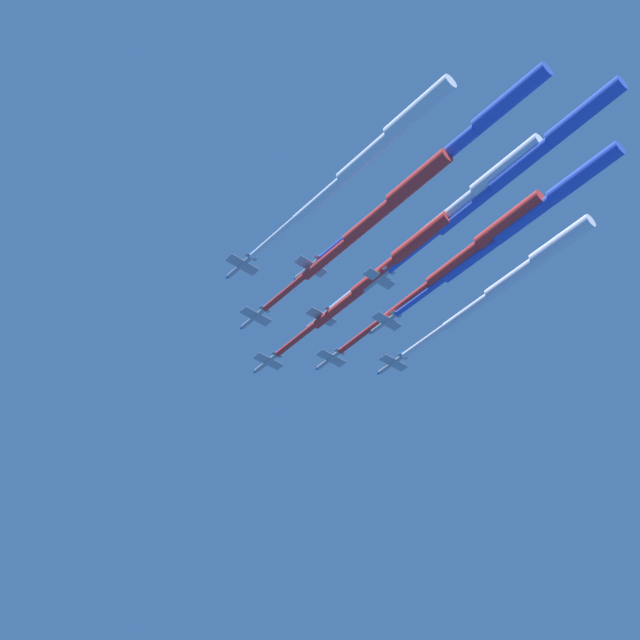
% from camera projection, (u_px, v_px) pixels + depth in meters
% --- Properties ---
extents(jet_lead, '(40.34, 59.44, 3.85)m').
position_uv_depth(jet_lead, '(380.00, 273.00, 241.13)').
color(jet_lead, '#9EA3AD').
extents(jet_port_inner, '(40.93, 60.40, 3.84)m').
position_uv_depth(jet_port_inner, '(374.00, 217.00, 229.73)').
color(jet_port_inner, '#9EA3AD').
extents(jet_starboard_inner, '(44.31, 64.79, 3.83)m').
position_uv_depth(jet_starboard_inner, '(460.00, 259.00, 240.83)').
color(jet_starboard_inner, '#9EA3AD').
extents(jet_port_mid, '(44.13, 64.56, 3.85)m').
position_uv_depth(jet_port_mid, '(456.00, 209.00, 229.10)').
color(jet_port_mid, '#9EA3AD').
extents(jet_starboard_mid, '(41.75, 62.52, 3.84)m').
position_uv_depth(jet_starboard_mid, '(370.00, 152.00, 218.75)').
color(jet_starboard_mid, '#9EA3AD').
extents(jet_port_outer, '(40.31, 59.58, 3.87)m').
position_uv_depth(jet_port_outer, '(516.00, 275.00, 243.52)').
color(jet_port_outer, '#9EA3AD').
extents(jet_starboard_outer, '(44.34, 66.31, 3.81)m').
position_uv_depth(jet_starboard_outer, '(455.00, 146.00, 218.16)').
color(jet_starboard_outer, '#9EA3AD').
extents(jet_trail_port, '(43.45, 65.40, 3.87)m').
position_uv_depth(jet_trail_port, '(530.00, 215.00, 229.68)').
color(jet_trail_port, '#9EA3AD').
extents(jet_trail_starboard, '(44.48, 64.80, 3.80)m').
position_uv_depth(jet_trail_starboard, '(528.00, 159.00, 216.80)').
color(jet_trail_starboard, '#9EA3AD').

